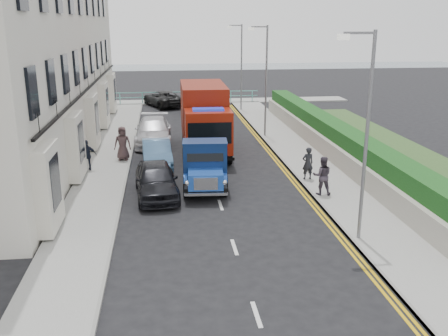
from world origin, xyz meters
TOP-DOWN VIEW (x-y plane):
  - ground at (0.00, 0.00)m, footprint 120.00×120.00m
  - pavement_west at (-5.20, 9.00)m, footprint 2.40×38.00m
  - pavement_east at (5.30, 9.00)m, footprint 2.60×38.00m
  - promenade at (0.00, 29.00)m, footprint 30.00×2.50m
  - sea_plane at (0.00, 60.00)m, footprint 120.00×120.00m
  - terrace_west at (-9.47, 13.00)m, footprint 6.31×30.20m
  - garden_east at (7.21, 9.00)m, footprint 1.45×28.00m
  - seafront_railing at (0.00, 28.20)m, footprint 13.00×0.08m
  - lamp_near at (4.18, -2.00)m, footprint 1.23×0.18m
  - lamp_mid at (4.18, 14.00)m, footprint 1.23×0.18m
  - lamp_far at (4.18, 24.00)m, footprint 1.23×0.18m
  - bedford_lorry at (-0.46, 3.92)m, footprint 2.21×4.91m
  - red_lorry at (0.11, 10.88)m, footprint 2.55×7.23m
  - parked_car_front at (-2.60, 3.43)m, footprint 2.08×4.43m
  - parked_car_mid at (-2.60, 8.09)m, footprint 1.66×4.13m
  - parked_car_rear at (-2.84, 13.13)m, footprint 2.21×5.31m
  - seafront_car_left at (-2.14, 27.00)m, footprint 4.04×5.48m
  - seafront_car_right at (0.50, 21.87)m, footprint 2.49×4.61m
  - pedestrian_east_near at (4.40, 4.63)m, footprint 0.61×0.45m
  - pedestrian_east_far at (4.40, 2.46)m, footprint 0.91×0.77m
  - pedestrian_west_near at (-6.00, 7.35)m, footprint 0.96×0.57m
  - pedestrian_west_far at (-4.40, 9.11)m, footprint 0.91×0.62m

SIDE VIEW (x-z plane):
  - ground at x=0.00m, z-range 0.00..0.00m
  - sea_plane at x=0.00m, z-range 0.00..0.00m
  - pavement_west at x=-5.20m, z-range 0.00..0.12m
  - pavement_east at x=5.30m, z-range 0.00..0.12m
  - promenade at x=0.00m, z-range 0.00..0.12m
  - seafront_railing at x=0.00m, z-range 0.03..1.14m
  - parked_car_mid at x=-2.60m, z-range 0.00..1.33m
  - seafront_car_left at x=-2.14m, z-range 0.00..1.38m
  - parked_car_front at x=-2.60m, z-range 0.00..1.47m
  - seafront_car_right at x=0.50m, z-range 0.00..1.49m
  - parked_car_rear at x=-2.84m, z-range 0.00..1.54m
  - pedestrian_east_near at x=4.40m, z-range 0.12..1.65m
  - pedestrian_west_near at x=-6.00m, z-range 0.12..1.65m
  - garden_east at x=7.21m, z-range 0.02..1.77m
  - pedestrian_east_far at x=4.40m, z-range 0.12..1.79m
  - pedestrian_west_far at x=-4.40m, z-range 0.12..1.92m
  - bedford_lorry at x=-0.46m, z-range -0.09..2.17m
  - red_lorry at x=0.11m, z-range 0.12..3.89m
  - lamp_near at x=4.18m, z-range 0.50..7.50m
  - lamp_mid at x=4.18m, z-range 0.50..7.50m
  - lamp_far at x=4.18m, z-range 0.50..7.50m
  - terrace_west at x=-9.47m, z-range 0.04..14.29m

